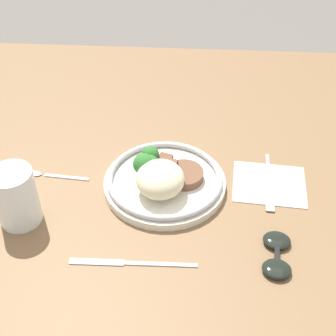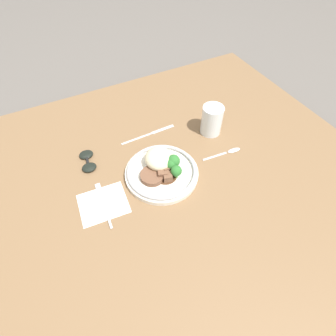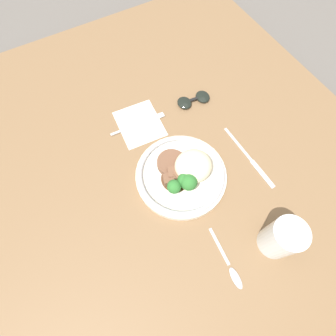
% 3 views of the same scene
% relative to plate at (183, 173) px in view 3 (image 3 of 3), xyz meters
% --- Properties ---
extents(ground_plane, '(8.00, 8.00, 0.00)m').
position_rel_plate_xyz_m(ground_plane, '(-0.01, -0.02, -0.06)').
color(ground_plane, '#5B5651').
extents(dining_table, '(1.38, 1.15, 0.03)m').
position_rel_plate_xyz_m(dining_table, '(-0.01, -0.02, -0.04)').
color(dining_table, brown).
rests_on(dining_table, ground).
extents(napkin, '(0.15, 0.13, 0.00)m').
position_rel_plate_xyz_m(napkin, '(-0.21, -0.02, -0.02)').
color(napkin, white).
rests_on(napkin, dining_table).
extents(plate, '(0.24, 0.24, 0.08)m').
position_rel_plate_xyz_m(plate, '(0.00, 0.00, 0.00)').
color(plate, silver).
rests_on(plate, dining_table).
extents(juice_glass, '(0.08, 0.08, 0.11)m').
position_rel_plate_xyz_m(juice_glass, '(0.25, 0.10, 0.02)').
color(juice_glass, '#F4AD19').
rests_on(juice_glass, dining_table).
extents(fork, '(0.02, 0.17, 0.00)m').
position_rel_plate_xyz_m(fork, '(-0.21, -0.01, -0.02)').
color(fork, silver).
rests_on(fork, napkin).
extents(knife, '(0.21, 0.01, 0.00)m').
position_rel_plate_xyz_m(knife, '(0.04, 0.19, -0.02)').
color(knife, silver).
rests_on(knife, dining_table).
extents(spoon, '(0.15, 0.03, 0.01)m').
position_rel_plate_xyz_m(spoon, '(0.25, -0.02, -0.02)').
color(spoon, silver).
rests_on(spoon, dining_table).
extents(sunglasses, '(0.06, 0.11, 0.01)m').
position_rel_plate_xyz_m(sunglasses, '(-0.20, 0.16, -0.02)').
color(sunglasses, black).
rests_on(sunglasses, dining_table).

